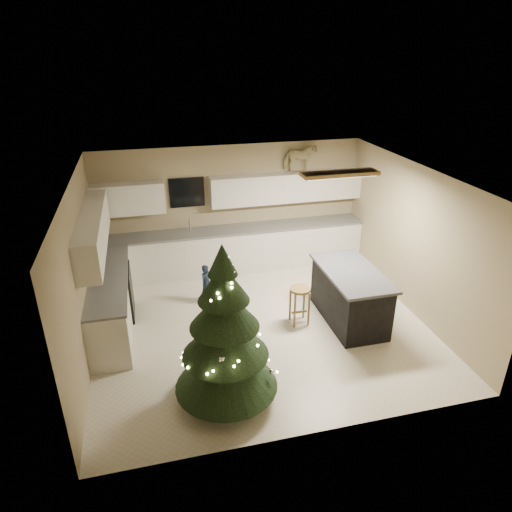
# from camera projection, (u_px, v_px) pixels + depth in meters

# --- Properties ---
(ground_plane) EXTENTS (5.50, 5.50, 0.00)m
(ground_plane) POSITION_uv_depth(u_px,v_px,m) (261.00, 324.00, 7.88)
(ground_plane) COLOR beige
(room_shell) EXTENTS (5.52, 5.02, 2.61)m
(room_shell) POSITION_uv_depth(u_px,v_px,m) (263.00, 230.00, 7.14)
(room_shell) COLOR gray
(room_shell) RESTS_ON ground_plane
(cabinetry) EXTENTS (5.50, 3.20, 2.00)m
(cabinetry) POSITION_uv_depth(u_px,v_px,m) (194.00, 252.00, 8.80)
(cabinetry) COLOR silver
(cabinetry) RESTS_ON ground_plane
(island) EXTENTS (0.90, 1.70, 0.95)m
(island) POSITION_uv_depth(u_px,v_px,m) (350.00, 295.00, 7.83)
(island) COLOR black
(island) RESTS_ON ground_plane
(bar_stool) EXTENTS (0.35, 0.35, 0.68)m
(bar_stool) POSITION_uv_depth(u_px,v_px,m) (300.00, 297.00, 7.73)
(bar_stool) COLOR olive
(bar_stool) RESTS_ON ground_plane
(christmas_tree) EXTENTS (1.44, 1.39, 2.29)m
(christmas_tree) POSITION_uv_depth(u_px,v_px,m) (225.00, 340.00, 5.87)
(christmas_tree) COLOR #3F2816
(christmas_tree) RESTS_ON ground_plane
(toddler) EXTENTS (0.33, 0.31, 0.76)m
(toddler) POSITION_uv_depth(u_px,v_px,m) (207.00, 284.00, 8.42)
(toddler) COLOR black
(toddler) RESTS_ON ground_plane
(rocking_horse) EXTENTS (0.66, 0.31, 0.57)m
(rocking_horse) POSITION_uv_depth(u_px,v_px,m) (300.00, 158.00, 9.26)
(rocking_horse) COLOR olive
(rocking_horse) RESTS_ON cabinetry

